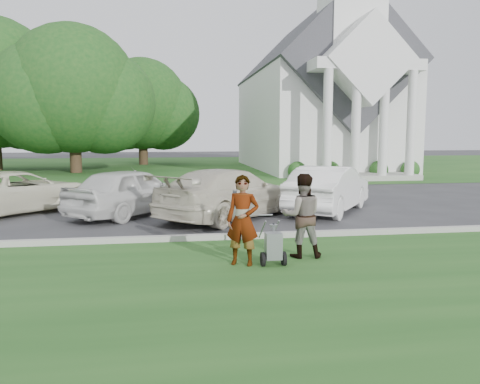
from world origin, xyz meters
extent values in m
plane|color=#333335|center=(0.00, 0.00, 0.00)|extent=(120.00, 120.00, 0.00)
cube|color=#1D4B19|center=(0.00, -3.00, 0.01)|extent=(80.00, 7.00, 0.01)
cube|color=#1D4B19|center=(0.00, 27.00, 0.01)|extent=(80.00, 30.00, 0.01)
cube|color=#9E9E93|center=(0.00, 0.55, 0.07)|extent=(80.00, 0.18, 0.15)
cube|color=white|center=(9.00, 24.00, 3.50)|extent=(9.00, 16.00, 7.00)
cube|color=#38383D|center=(9.00, 24.00, 7.00)|extent=(9.19, 17.00, 9.19)
cube|color=#9E9E93|center=(9.00, 14.80, 0.15)|extent=(6.20, 2.60, 0.30)
cylinder|color=white|center=(6.60, 13.80, 3.00)|extent=(0.50, 0.50, 6.00)
cylinder|color=white|center=(8.20, 13.80, 3.00)|extent=(0.50, 0.50, 6.00)
cylinder|color=white|center=(9.80, 13.80, 3.00)|extent=(0.50, 0.50, 6.00)
cylinder|color=white|center=(11.40, 13.80, 3.00)|extent=(0.50, 0.50, 6.00)
cube|color=white|center=(9.00, 14.60, 6.30)|extent=(6.20, 2.00, 0.60)
cube|color=white|center=(9.00, 14.60, 6.60)|extent=(5.09, 2.20, 5.09)
sphere|color=#1E4C19|center=(5.50, 15.70, 0.45)|extent=(1.10, 1.10, 1.10)
sphere|color=#1E4C19|center=(7.50, 15.70, 0.45)|extent=(1.10, 1.10, 1.10)
sphere|color=#1E4C19|center=(10.50, 15.70, 0.45)|extent=(1.10, 1.10, 1.10)
sphere|color=#1E4C19|center=(12.50, 15.70, 0.45)|extent=(1.10, 1.10, 1.10)
cylinder|color=#332316|center=(-8.00, 22.00, 1.60)|extent=(0.76, 0.76, 3.20)
sphere|color=#164717|center=(-8.00, 22.00, 5.51)|extent=(8.40, 8.40, 8.40)
sphere|color=#164717|center=(-6.11, 22.30, 4.67)|extent=(6.89, 6.89, 6.89)
sphere|color=#164717|center=(-9.68, 21.70, 4.88)|extent=(7.22, 7.22, 7.22)
sphere|color=#164717|center=(-11.93, 25.30, 5.21)|extent=(7.54, 7.54, 7.54)
cylinder|color=#332316|center=(-4.00, 30.00, 1.50)|extent=(0.76, 0.76, 3.00)
sphere|color=#164717|center=(-4.00, 30.00, 5.09)|extent=(7.60, 7.60, 7.60)
sphere|color=#164717|center=(-2.29, 30.30, 4.33)|extent=(6.23, 6.23, 6.23)
sphere|color=#164717|center=(-5.52, 29.70, 4.52)|extent=(6.54, 6.54, 6.54)
cylinder|color=black|center=(-0.05, -1.85, 0.14)|extent=(0.07, 0.28, 0.28)
cylinder|color=black|center=(0.36, -1.85, 0.14)|extent=(0.07, 0.28, 0.28)
cylinder|color=#2D2D33|center=(0.16, -1.85, 0.14)|extent=(0.47, 0.03, 0.03)
cube|color=gray|center=(0.16, -1.85, 0.40)|extent=(0.31, 0.26, 0.52)
cone|color=gray|center=(0.16, -1.85, 0.75)|extent=(0.16, 0.16, 0.15)
cylinder|color=#2D2D33|center=(0.16, -1.85, 0.82)|extent=(0.04, 0.04, 0.06)
cylinder|color=gray|center=(0.02, -1.40, 0.63)|extent=(0.03, 0.70, 0.50)
cylinder|color=gray|center=(0.29, -1.40, 0.63)|extent=(0.03, 0.70, 0.50)
cylinder|color=gray|center=(0.16, -1.06, 0.87)|extent=(0.30, 0.03, 0.03)
imported|color=#999999|center=(-0.42, -1.70, 0.88)|extent=(0.75, 0.63, 1.75)
imported|color=#999999|center=(0.88, -1.30, 0.87)|extent=(0.91, 0.75, 1.74)
cylinder|color=gray|center=(-0.33, 0.11, 0.55)|extent=(0.04, 0.04, 1.10)
cube|color=#2D2D33|center=(-0.33, 0.11, 1.18)|extent=(0.09, 0.06, 0.17)
cylinder|color=gray|center=(-0.33, 0.11, 1.26)|extent=(0.08, 0.08, 0.03)
imported|color=beige|center=(-6.66, 5.54, 0.69)|extent=(5.09, 5.11, 1.37)
imported|color=silver|center=(-3.03, 4.49, 0.76)|extent=(4.21, 4.61, 1.52)
imported|color=beige|center=(-0.03, 3.53, 0.76)|extent=(5.22, 5.18, 1.52)
imported|color=white|center=(3.37, 4.18, 0.76)|extent=(4.01, 4.69, 1.52)
camera|label=1|loc=(-1.80, -10.50, 2.54)|focal=35.00mm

